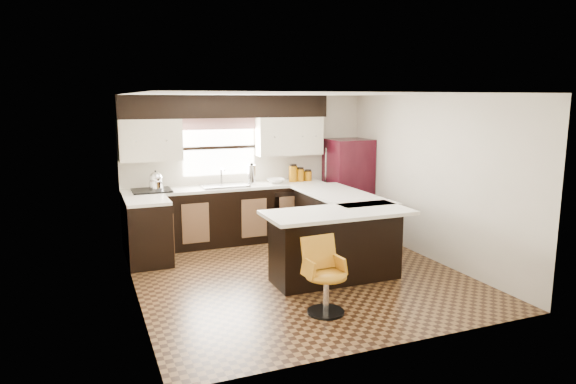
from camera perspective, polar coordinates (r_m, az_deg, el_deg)
name	(u,v)px	position (r m, az deg, el deg)	size (l,w,h in m)	color
floor	(298,275)	(7.01, 1.17, -9.19)	(4.40, 4.40, 0.00)	#49301A
ceiling	(299,94)	(6.61, 1.25, 10.82)	(4.40, 4.40, 0.00)	silver
wall_back	(248,167)	(8.75, -4.47, 2.79)	(4.40, 4.40, 0.00)	beige
wall_front	(393,225)	(4.81, 11.60, -3.63)	(4.40, 4.40, 0.00)	beige
wall_left	(132,199)	(6.20, -16.92, -0.74)	(4.40, 4.40, 0.00)	beige
wall_right	(431,178)	(7.77, 15.60, 1.49)	(4.40, 4.40, 0.00)	beige
base_cab_back	(228,216)	(8.48, -6.69, -2.65)	(3.30, 0.60, 0.90)	black
base_cab_left	(148,233)	(7.61, -15.25, -4.45)	(0.60, 0.70, 0.90)	black
counter_back	(227,188)	(8.38, -6.76, 0.50)	(3.30, 0.60, 0.04)	silver
counter_left	(147,201)	(7.51, -15.42, -0.96)	(0.60, 0.70, 0.04)	silver
soffit	(227,106)	(8.40, -6.84, 9.41)	(3.40, 0.35, 0.36)	black
upper_cab_left	(150,140)	(8.19, -15.07, 5.61)	(0.94, 0.35, 0.64)	beige
upper_cab_right	(289,136)	(8.77, 0.09, 6.25)	(1.14, 0.35, 0.64)	beige
window_pane	(219,148)	(8.56, -7.67, 4.92)	(1.20, 0.02, 0.90)	white
valance	(219,124)	(8.49, -7.66, 7.51)	(1.30, 0.06, 0.18)	#D19B93
sink	(225,186)	(8.35, -7.06, 0.71)	(0.75, 0.45, 0.03)	#B2B2B7
dishwasher	(291,216)	(8.53, 0.32, -2.63)	(0.58, 0.03, 0.78)	black
cooktop	(152,190)	(8.13, -14.91, 0.16)	(0.58, 0.50, 0.03)	black
peninsula_long	(337,226)	(7.80, 5.48, -3.77)	(0.60, 1.95, 0.90)	black
peninsula_return	(336,247)	(6.73, 5.32, -6.06)	(1.65, 0.60, 0.90)	black
counter_pen_long	(341,195)	(7.72, 5.86, -0.33)	(0.84, 1.95, 0.04)	silver
counter_pen_return	(338,213)	(6.52, 5.59, -2.30)	(1.89, 0.84, 0.04)	silver
refrigerator	(348,186)	(9.13, 6.67, 0.69)	(0.71, 0.68, 1.65)	#320812
bar_chair	(326,277)	(5.70, 4.27, -9.37)	(0.45, 0.45, 0.85)	#C07D19
kettle	(156,180)	(8.12, -14.48, 1.31)	(0.22, 0.22, 0.29)	silver
percolator	(252,175)	(8.47, -4.05, 1.91)	(0.13, 0.13, 0.32)	silver
mixing_bowl	(276,181)	(8.63, -1.37, 1.25)	(0.30, 0.30, 0.07)	white
canister_large	(293,174)	(8.75, 0.57, 2.03)	(0.14, 0.14, 0.27)	#8A5205
canister_med	(300,175)	(8.81, 1.36, 1.88)	(0.14, 0.14, 0.21)	#8A5205
canister_small	(308,176)	(8.87, 2.23, 1.78)	(0.13, 0.13, 0.16)	#8A5205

